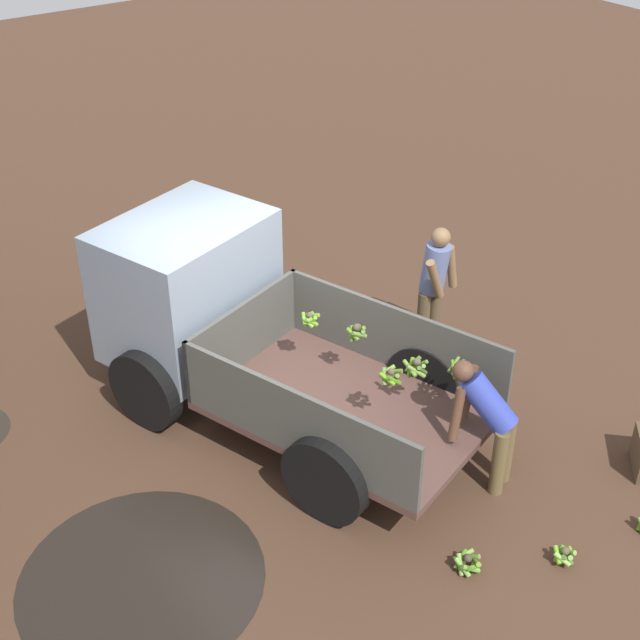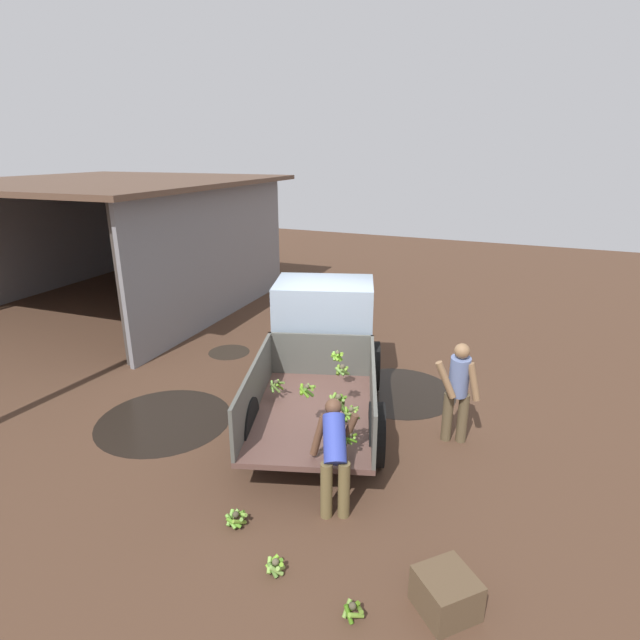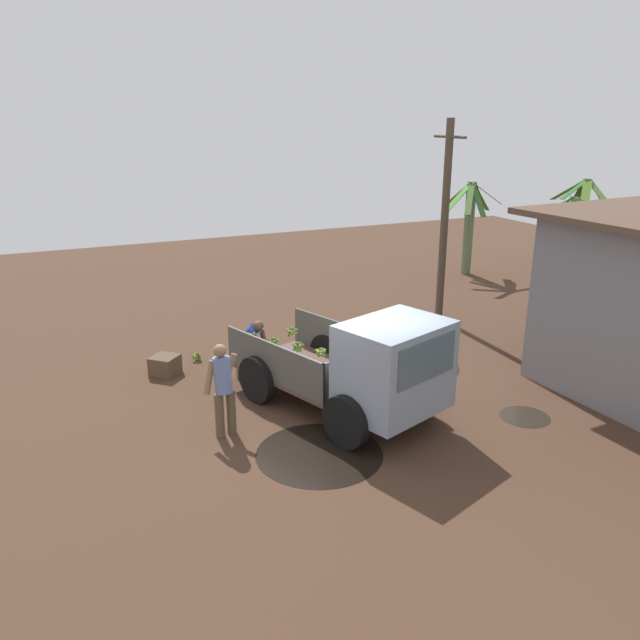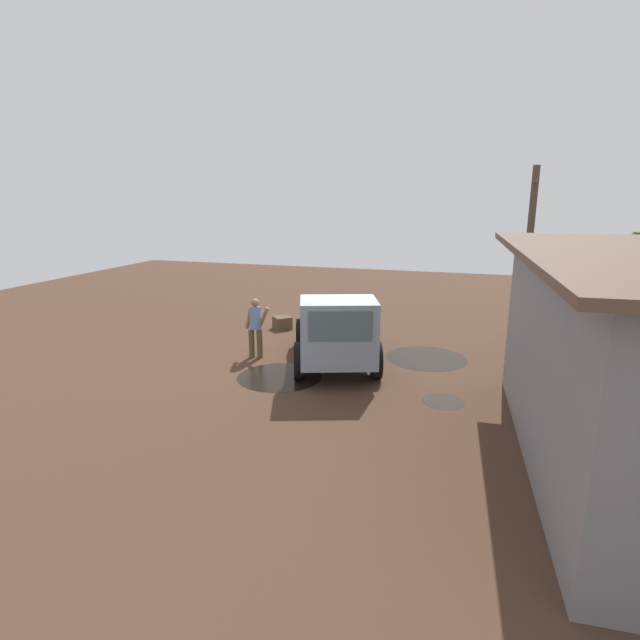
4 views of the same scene
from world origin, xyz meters
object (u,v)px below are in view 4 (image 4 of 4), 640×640
object	(u,v)px
cargo_truck	(337,334)
wooden_crate_0	(282,323)
person_worker_loading	(318,316)
banana_bunch_on_ground_2	(334,328)
utility_pole	(528,254)
person_foreground_visitor	(255,325)
banana_bunch_on_ground_1	(309,324)
banana_bunch_on_ground_0	(354,333)

from	to	relation	value
cargo_truck	wooden_crate_0	size ratio (longest dim) A/B	8.73
person_worker_loading	wooden_crate_0	distance (m)	1.92
banana_bunch_on_ground_2	utility_pole	bearing A→B (deg)	95.33
person_foreground_visitor	person_worker_loading	xyz separation A→B (m)	(-2.07, 1.14, -0.13)
cargo_truck	banana_bunch_on_ground_1	size ratio (longest dim) A/B	18.65
cargo_truck	banana_bunch_on_ground_2	bearing A→B (deg)	177.79
banana_bunch_on_ground_0	person_worker_loading	bearing A→B (deg)	-49.70
banana_bunch_on_ground_1	banana_bunch_on_ground_2	bearing A→B (deg)	78.76
person_worker_loading	wooden_crate_0	size ratio (longest dim) A/B	2.58
banana_bunch_on_ground_0	banana_bunch_on_ground_2	world-z (taller)	banana_bunch_on_ground_0
person_foreground_visitor	banana_bunch_on_ground_1	size ratio (longest dim) A/B	6.73
person_foreground_visitor	cargo_truck	bearing A→B (deg)	-117.25
person_foreground_visitor	banana_bunch_on_ground_2	size ratio (longest dim) A/B	7.11
banana_bunch_on_ground_2	wooden_crate_0	size ratio (longest dim) A/B	0.44
person_worker_loading	banana_bunch_on_ground_1	bearing A→B (deg)	-177.11
banana_bunch_on_ground_0	person_foreground_visitor	bearing A→B (deg)	-35.92
cargo_truck	person_foreground_visitor	world-z (taller)	cargo_truck
person_foreground_visitor	banana_bunch_on_ground_0	bearing A→B (deg)	-47.69
person_foreground_visitor	banana_bunch_on_ground_1	bearing A→B (deg)	-17.86
banana_bunch_on_ground_0	banana_bunch_on_ground_2	xyz separation A→B (m)	(-0.44, -0.77, -0.00)
banana_bunch_on_ground_1	cargo_truck	bearing A→B (deg)	26.82
utility_pole	banana_bunch_on_ground_0	distance (m)	5.68
banana_bunch_on_ground_0	cargo_truck	bearing A→B (deg)	6.62
person_foreground_visitor	person_worker_loading	bearing A→B (deg)	-40.58
banana_bunch_on_ground_0	banana_bunch_on_ground_2	bearing A→B (deg)	-120.00
banana_bunch_on_ground_0	banana_bunch_on_ground_2	distance (m)	0.89
utility_pole	banana_bunch_on_ground_2	bearing A→B (deg)	-84.67
utility_pole	person_worker_loading	xyz separation A→B (m)	(1.77, -5.92, -1.87)
banana_bunch_on_ground_2	wooden_crate_0	bearing A→B (deg)	-81.28
cargo_truck	banana_bunch_on_ground_1	world-z (taller)	cargo_truck
person_foreground_visitor	banana_bunch_on_ground_1	world-z (taller)	person_foreground_visitor
wooden_crate_0	banana_bunch_on_ground_1	bearing A→B (deg)	119.62
person_worker_loading	banana_bunch_on_ground_2	size ratio (longest dim) A/B	5.82
banana_bunch_on_ground_0	wooden_crate_0	world-z (taller)	wooden_crate_0
utility_pole	banana_bunch_on_ground_1	world-z (taller)	utility_pole
utility_pole	cargo_truck	bearing A→B (deg)	-45.28
banana_bunch_on_ground_0	banana_bunch_on_ground_1	xyz separation A→B (m)	(-0.63, -1.70, 0.01)
person_worker_loading	banana_bunch_on_ground_1	distance (m)	1.75
utility_pole	banana_bunch_on_ground_2	xyz separation A→B (m)	(0.54, -5.75, -2.55)
banana_bunch_on_ground_1	utility_pole	bearing A→B (deg)	93.02
cargo_truck	utility_pole	size ratio (longest dim) A/B	0.87
utility_pole	wooden_crate_0	bearing A→B (deg)	-83.88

